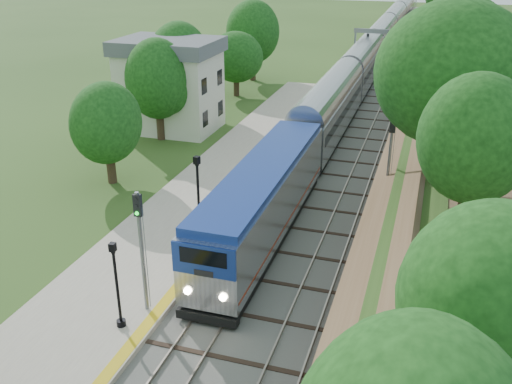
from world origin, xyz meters
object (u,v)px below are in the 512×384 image
(signal_gantry, at_px, (389,42))
(lamppost_mid, at_px, (118,290))
(signal_farside, at_px, (390,153))
(signal_platform, at_px, (141,240))
(lamppost_far, at_px, (199,201))
(train, at_px, (381,43))
(station_building, at_px, (170,84))

(signal_gantry, height_order, lamppost_mid, signal_gantry)
(signal_gantry, relative_size, signal_farside, 1.36)
(lamppost_mid, relative_size, signal_platform, 0.70)
(lamppost_far, bearing_deg, lamppost_mid, -89.99)
(signal_gantry, xyz_separation_m, signal_farside, (3.73, -36.80, -0.93))
(train, distance_m, signal_farside, 53.14)
(signal_farside, bearing_deg, train, 96.70)
(signal_platform, bearing_deg, train, 87.53)
(train, bearing_deg, signal_gantry, -81.19)
(lamppost_mid, height_order, signal_farside, signal_farside)
(signal_gantry, xyz_separation_m, train, (-2.47, 15.95, -2.63))
(signal_platform, height_order, signal_farside, signal_farside)
(station_building, relative_size, signal_platform, 1.50)
(station_building, relative_size, lamppost_mid, 2.13)
(signal_gantry, distance_m, signal_platform, 51.46)
(lamppost_mid, bearing_deg, lamppost_far, 90.01)
(station_building, bearing_deg, signal_farside, -30.31)
(lamppost_mid, distance_m, lamppost_far, 8.76)
(station_building, xyz_separation_m, lamppost_mid, (10.63, -27.64, -1.90))
(signal_gantry, relative_size, lamppost_mid, 2.08)
(station_building, height_order, signal_farside, station_building)
(signal_farside, bearing_deg, signal_gantry, 95.79)
(signal_gantry, distance_m, signal_farside, 37.00)
(signal_platform, bearing_deg, signal_gantry, 84.01)
(train, xyz_separation_m, signal_farside, (6.20, -52.75, 1.70))
(train, relative_size, signal_platform, 23.75)
(lamppost_mid, relative_size, lamppost_far, 0.86)
(train, distance_m, lamppost_mid, 68.67)
(lamppost_far, bearing_deg, station_building, 119.36)
(lamppost_far, relative_size, signal_platform, 0.82)
(lamppost_far, xyz_separation_m, signal_platform, (0.47, -7.28, 1.43))
(signal_gantry, xyz_separation_m, signal_platform, (-5.37, -51.17, -0.91))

